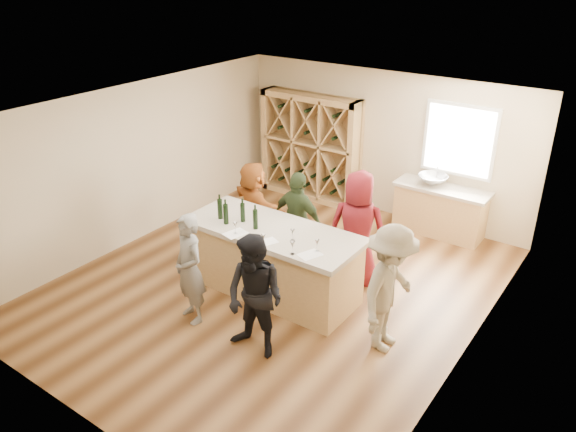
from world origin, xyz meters
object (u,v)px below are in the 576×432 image
Objects in this scene: tasting_counter_base at (273,263)px; wine_bottle_e at (255,219)px; wine_bottle_c at (243,213)px; person_far_right at (357,229)px; wine_bottle_a at (220,209)px; person_server at (390,289)px; sink at (433,180)px; person_near_right at (255,297)px; person_far_mid at (298,221)px; wine_bottle_b at (226,214)px; person_near_left at (190,269)px; person_far_left at (254,206)px; wine_rack at (310,147)px.

tasting_counter_base is 0.77m from wine_bottle_e.
person_far_right is (1.40, 1.04, -0.30)m from wine_bottle_c.
person_server is (2.87, -0.04, -0.35)m from wine_bottle_a.
wine_bottle_c reaches higher than sink.
wine_bottle_c is at bearing 134.34° from person_near_right.
person_near_right is at bearing -35.83° from wine_bottle_a.
person_far_mid is (0.74, 1.03, -0.41)m from wine_bottle_a.
person_far_mid is (-0.12, 0.85, 0.33)m from tasting_counter_base.
wine_bottle_e is 0.17× the size of person_server.
wine_bottle_b is 0.19× the size of person_near_left.
person_near_left is 1.02× the size of person_far_left.
wine_rack is 3.68m from wine_bottle_a.
wine_bottle_a is 2.89m from person_server.
wine_bottle_e is at bearing 3.01° from wine_bottle_a.
person_near_left is 2.62m from person_far_right.
person_server reaches higher than person_far_left.
tasting_counter_base is 1.47× the size of person_server.
person_server is 0.95× the size of person_far_right.
person_far_right is (0.89, 0.98, 0.43)m from tasting_counter_base.
wine_rack reaches higher than person_far_left.
person_far_left reaches higher than wine_bottle_b.
person_far_mid is at bearing 62.25° from person_server.
person_far_mid is (-2.13, 1.06, -0.05)m from person_server.
person_far_left is at bearing 120.84° from wine_bottle_c.
person_near_right is 1.71m from person_server.
person_far_mid is 1.02m from person_far_right.
person_far_left reaches higher than sink.
wine_bottle_a is (0.72, -3.61, 0.14)m from wine_rack.
person_near_left is 0.98× the size of person_far_mid.
person_near_right is at bearing 127.63° from person_server.
wine_bottle_b is 0.20× the size of person_far_left.
wine_bottle_c is (-0.50, -0.06, 0.73)m from tasting_counter_base.
person_far_left is (-0.92, 1.11, -0.43)m from wine_bottle_e.
person_near_right is at bearing 149.65° from person_far_left.
wine_rack is 2.52m from person_far_left.
person_far_mid reaches higher than wine_bottle_e.
person_far_right reaches higher than wine_bottle_b.
wine_bottle_b is 1.07m from person_near_left.
wine_rack is at bearing 103.83° from wine_bottle_b.
wine_bottle_a is 0.18× the size of person_server.
wine_bottle_a is 0.19× the size of person_near_right.
wine_rack reaches higher than person_server.
wine_bottle_c is 0.18× the size of person_far_mid.
person_near_right is (0.89, -1.15, -0.39)m from wine_bottle_e.
person_far_left is at bearing -16.58° from person_far_right.
person_far_mid is 1.01m from person_far_left.
wine_bottle_e is at bearing 93.85° from person_near_left.
wine_rack is 7.03× the size of wine_bottle_a.
person_server is at bearing -179.65° from person_far_left.
sink is at bearing 69.27° from wine_bottle_e.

